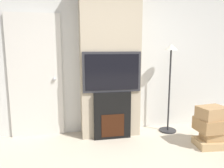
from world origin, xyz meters
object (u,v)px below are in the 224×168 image
(floor_lamp, at_px, (170,77))
(box_stack, at_px, (212,127))
(fireplace, at_px, (112,115))
(television, at_px, (112,72))

(floor_lamp, height_order, box_stack, floor_lamp)
(fireplace, distance_m, floor_lamp, 1.23)
(floor_lamp, bearing_deg, box_stack, -60.17)
(television, distance_m, floor_lamp, 1.08)
(television, height_order, floor_lamp, floor_lamp)
(television, relative_size, box_stack, 1.53)
(fireplace, height_order, floor_lamp, floor_lamp)
(fireplace, xyz_separation_m, box_stack, (1.46, -0.61, -0.09))
(television, distance_m, box_stack, 1.78)
(fireplace, bearing_deg, floor_lamp, 4.73)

